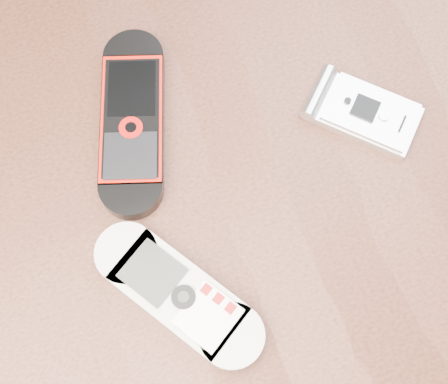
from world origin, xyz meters
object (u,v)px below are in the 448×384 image
(nokia_white, at_px, (178,294))
(nokia_black_red, at_px, (133,121))
(motorola_razr, at_px, (367,113))
(table, at_px, (219,232))

(nokia_white, distance_m, nokia_black_red, 0.15)
(nokia_white, relative_size, nokia_black_red, 0.89)
(nokia_white, distance_m, motorola_razr, 0.22)
(nokia_black_red, height_order, motorola_razr, nokia_black_red)
(table, relative_size, nokia_white, 7.84)
(table, xyz_separation_m, nokia_white, (-0.06, -0.07, 0.11))
(nokia_white, height_order, motorola_razr, nokia_white)
(table, height_order, motorola_razr, motorola_razr)
(table, xyz_separation_m, nokia_black_red, (-0.05, 0.09, 0.11))
(nokia_white, relative_size, motorola_razr, 1.56)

